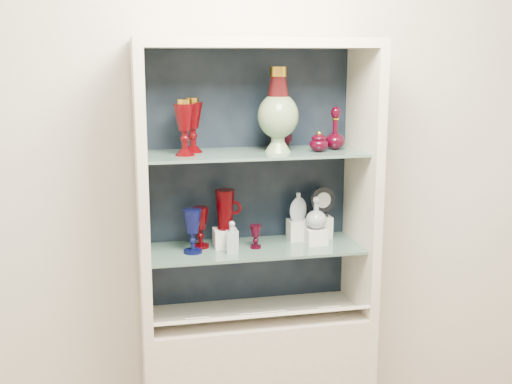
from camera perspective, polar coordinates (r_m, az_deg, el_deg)
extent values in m
cube|color=beige|center=(2.93, -0.90, 2.79)|extent=(3.50, 0.02, 2.80)
cube|color=black|center=(2.91, -0.78, 1.24)|extent=(0.98, 0.02, 1.15)
cube|color=beige|center=(2.67, -10.11, 0.08)|extent=(0.04, 0.40, 1.15)
cube|color=beige|center=(2.87, 9.43, 0.90)|extent=(0.04, 0.40, 1.15)
cube|color=beige|center=(2.68, 0.00, 13.10)|extent=(1.00, 0.40, 0.04)
cube|color=slate|center=(2.82, -0.08, -5.02)|extent=(0.92, 0.34, 0.01)
cube|color=slate|center=(2.73, -0.09, 3.46)|extent=(0.92, 0.34, 0.01)
cube|color=beige|center=(2.79, 0.48, -10.98)|extent=(0.92, 0.17, 0.09)
cube|color=white|center=(2.74, -5.31, -11.11)|extent=(0.10, 0.06, 0.03)
cube|color=white|center=(2.86, 6.32, -10.16)|extent=(0.10, 0.06, 0.03)
cube|color=white|center=(2.79, 1.47, -10.61)|extent=(0.10, 0.06, 0.03)
cube|color=white|center=(2.77, -0.54, -10.77)|extent=(0.10, 0.06, 0.03)
cube|color=silver|center=(2.81, -2.75, -4.10)|extent=(0.10, 0.10, 0.08)
cube|color=silver|center=(2.92, 3.75, -3.38)|extent=(0.09, 0.09, 0.09)
cube|color=silver|center=(2.86, 5.34, -3.93)|extent=(0.09, 0.09, 0.07)
cube|color=silver|center=(2.96, 5.90, -3.10)|extent=(0.08, 0.08, 0.10)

